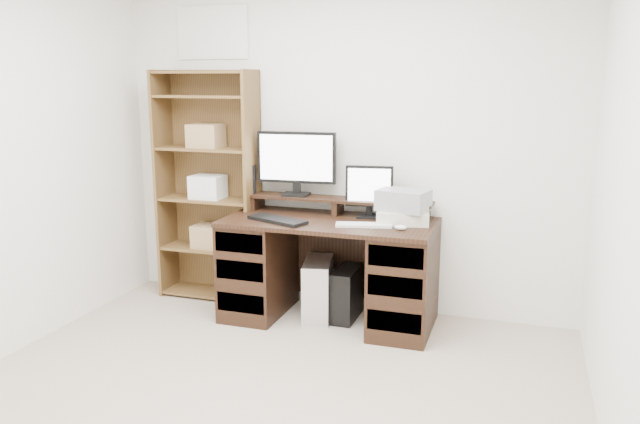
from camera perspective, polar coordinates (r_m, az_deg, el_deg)
The scene contains 14 objects.
room at distance 2.84m, azimuth -9.39°, elevation 2.21°, with size 3.54×4.04×2.54m.
desk at distance 4.52m, azimuth 0.85°, elevation -5.18°, with size 1.50×0.70×0.75m.
riser_shelf at distance 4.60m, azimuth 1.64°, elevation 0.96°, with size 1.40×0.22×0.12m.
monitor_wide at distance 4.68m, azimuth -2.17°, elevation 4.77°, with size 0.60×0.17×0.48m.
monitor_small at distance 4.49m, azimuth 4.52°, elevation 2.08°, with size 0.34×0.15×0.37m.
speaker at distance 4.81m, azimuth -6.40°, elevation 3.02°, with size 0.09×0.09×0.22m, color black.
keyboard_black at distance 4.38m, azimuth -3.92°, elevation -0.72°, with size 0.45×0.15×0.03m, color black.
keyboard_white at distance 4.24m, azimuth 4.01°, elevation -1.19°, with size 0.38×0.11×0.02m, color silver.
mouse at distance 4.16m, azimuth 7.38°, elevation -1.41°, with size 0.08×0.06×0.03m, color silver.
printer at distance 4.37m, azimuth 7.59°, elevation -0.41°, with size 0.35×0.27×0.09m, color beige.
basket at distance 4.34m, azimuth 7.63°, elevation 1.09°, with size 0.34×0.24×0.14m, color gray.
tower_silver at distance 4.63m, azimuth -0.19°, elevation -7.01°, with size 0.19×0.43×0.43m, color silver.
tower_black at distance 4.61m, azimuth 2.44°, elevation -7.45°, with size 0.17×0.38×0.38m.
bookshelf at distance 5.00m, azimuth -10.08°, elevation 2.53°, with size 0.80×0.30×1.80m.
Camera 1 is at (1.31, -2.48, 1.73)m, focal length 35.00 mm.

